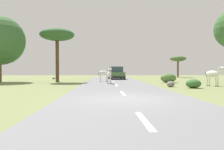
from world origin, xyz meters
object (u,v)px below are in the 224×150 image
at_px(car_0, 114,73).
at_px(rock_3, 54,78).
at_px(rock_1, 171,84).
at_px(zebra_1, 214,74).
at_px(tree_1, 0,41).
at_px(tree_0, 57,36).
at_px(zebra_0, 109,75).
at_px(zebra_2, 104,73).
at_px(bush_0, 193,84).
at_px(tree_3, 178,59).
at_px(bush_1, 168,78).
at_px(car_1, 116,73).

bearing_deg(car_0, rock_3, 47.06).
bearing_deg(car_0, rock_1, 102.04).
distance_m(rock_1, rock_3, 19.19).
height_order(zebra_1, car_0, car_0).
height_order(zebra_1, tree_1, tree_1).
bearing_deg(tree_0, zebra_0, -31.60).
height_order(zebra_2, bush_0, zebra_2).
bearing_deg(bush_0, rock_1, 138.49).
distance_m(tree_0, tree_3, 23.45).
height_order(zebra_0, tree_1, tree_1).
height_order(tree_0, rock_3, tree_0).
bearing_deg(tree_0, bush_1, -4.96).
relative_size(tree_0, bush_0, 5.33).
distance_m(tree_1, rock_1, 18.11).
bearing_deg(car_0, zebra_1, 111.13).
bearing_deg(car_1, tree_0, 40.25).
bearing_deg(bush_0, tree_1, 155.49).
relative_size(tree_0, tree_3, 1.47).
relative_size(tree_0, rock_3, 11.94).
bearing_deg(bush_1, tree_1, 176.22).
relative_size(bush_0, rock_1, 1.71).
height_order(zebra_1, tree_3, tree_3).
bearing_deg(bush_0, zebra_0, 143.15).
bearing_deg(tree_3, bush_1, -112.65).
bearing_deg(zebra_0, rock_1, 145.48).
distance_m(zebra_2, bush_1, 6.88).
distance_m(zebra_2, tree_1, 11.65).
bearing_deg(rock_1, bush_1, 74.57).
xyz_separation_m(zebra_2, tree_3, (13.21, 14.06, 2.34)).
xyz_separation_m(car_1, rock_1, (3.44, -13.25, -0.63)).
bearing_deg(car_1, bush_0, 103.98).
height_order(zebra_0, zebra_1, zebra_1).
xyz_separation_m(zebra_0, tree_3, (12.77, 18.02, 2.43)).
bearing_deg(tree_1, car_0, 51.71).
bearing_deg(rock_3, tree_3, 18.09).
bearing_deg(bush_1, rock_1, -105.43).
bearing_deg(car_1, rock_1, 100.34).
xyz_separation_m(rock_1, rock_3, (-12.41, 14.63, -0.08)).
height_order(bush_0, rock_3, bush_0).
relative_size(zebra_1, tree_0, 0.29).
xyz_separation_m(zebra_0, zebra_2, (-0.45, 3.96, 0.09)).
relative_size(car_0, tree_3, 1.15).
distance_m(tree_3, rock_1, 23.03).
distance_m(car_0, bush_1, 18.17).
height_order(zebra_0, tree_3, tree_3).
distance_m(bush_0, rock_3, 20.90).
relative_size(zebra_0, zebra_2, 0.91).
bearing_deg(bush_1, tree_3, 67.35).
bearing_deg(rock_3, bush_1, -32.68).
distance_m(zebra_1, zebra_2, 11.03).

